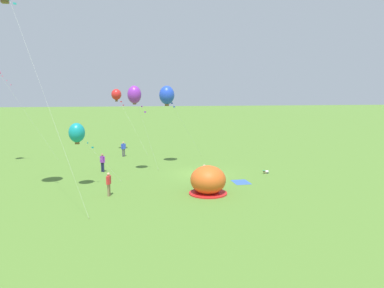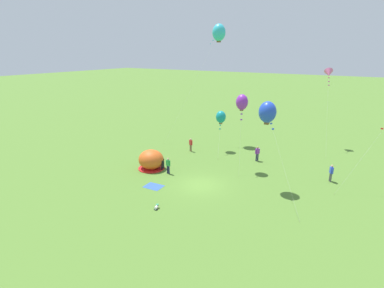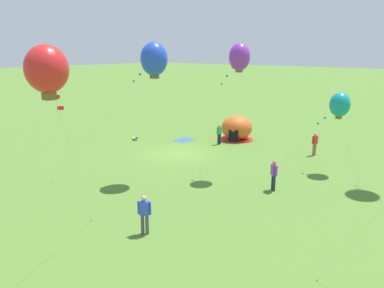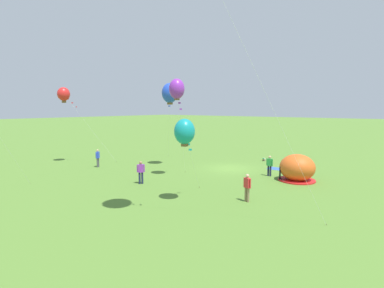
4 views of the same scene
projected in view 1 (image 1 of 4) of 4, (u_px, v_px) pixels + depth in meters
ground_plane at (203, 174)px, 34.02m from camera, size 300.00×300.00×0.00m
popup_tent at (208, 181)px, 27.32m from camera, size 2.81×2.81×2.10m
picnic_blanket at (241, 182)px, 30.91m from camera, size 1.76×1.38×0.01m
toddler_crawling at (266, 172)px, 34.12m from camera, size 0.33×0.55×0.32m
person_center_field at (204, 174)px, 29.65m from camera, size 0.59×0.27×1.72m
person_watching_sky at (102, 162)px, 34.72m from camera, size 0.43×0.47×1.72m
person_strolling at (123, 148)px, 42.83m from camera, size 0.40×0.52×1.72m
person_with_toddler at (109, 183)px, 26.76m from camera, size 0.57×0.34×1.72m
kite_teal at (77, 133)px, 28.71m from camera, size 1.96×3.89×5.06m
kite_purple at (134, 95)px, 33.39m from camera, size 1.54×2.76×7.95m
kite_red at (116, 95)px, 45.98m from camera, size 4.12×4.19×7.72m
kite_blue at (167, 95)px, 37.54m from camera, size 5.18×5.21×8.00m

